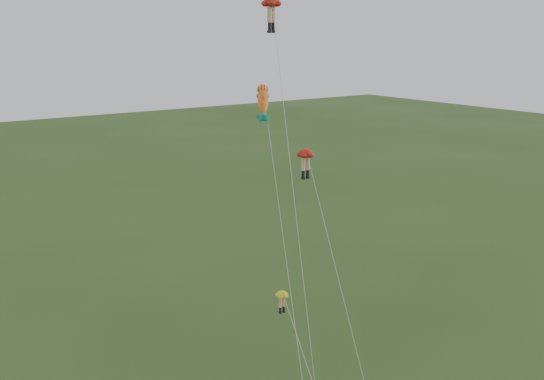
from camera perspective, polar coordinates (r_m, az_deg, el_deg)
legs_kite_red_high at (r=40.05m, az=0.04°, el=16.26°), size 3.75×9.96×25.27m
legs_kite_red_mid at (r=41.33m, az=3.32°, el=2.77°), size 1.31×7.99×15.42m
legs_kite_yellow at (r=37.21m, az=1.25°, el=-10.76°), size 0.86×5.78×7.88m
fish_kite at (r=44.47m, az=-0.83°, el=8.35°), size 5.35×12.20×19.64m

